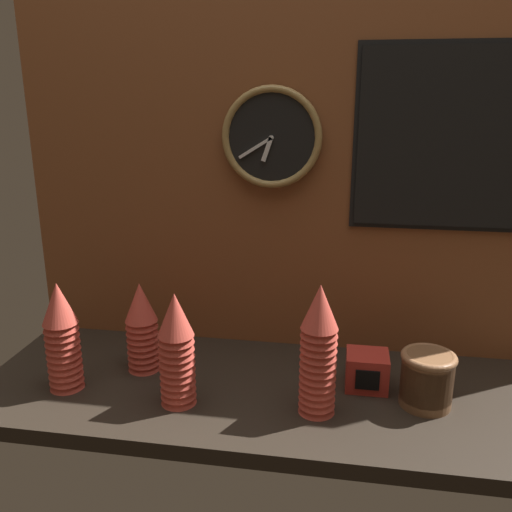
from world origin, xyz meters
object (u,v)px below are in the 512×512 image
Objects in this scene: napkin_dispenser at (367,370)px; wall_clock at (272,138)px; cup_stack_far_left at (62,337)px; cup_stack_center_right at (318,350)px; cup_stack_left at (142,327)px; menu_board at (446,139)px; bowl_stack_right at (427,378)px; cup_stack_center_left at (177,349)px.

wall_clock is at bearing 144.28° from napkin_dispenser.
cup_stack_far_left is at bearing -170.28° from napkin_dispenser.
cup_stack_center_right reaches higher than cup_stack_far_left.
cup_stack_center_right reaches higher than napkin_dispenser.
napkin_dispenser is at bearing -35.72° from wall_clock.
cup_stack_left is 0.52× the size of menu_board.
wall_clock reaches higher than bowl_stack_right.
cup_stack_center_left is 2.09× the size of bowl_stack_right.
cup_stack_center_right reaches higher than cup_stack_left.
cup_stack_far_left is 2.09× the size of bowl_stack_right.
cup_stack_center_left is 1.14× the size of cup_stack_left.
cup_stack_far_left is at bearing -160.00° from menu_board.
cup_stack_center_right is 33.35cm from cup_stack_center_left.
bowl_stack_right is at bearing -24.20° from napkin_dispenser.
napkin_dispenser is (45.17, 15.02, -9.59)cm from cup_stack_center_left.
cup_stack_left is 93.29cm from menu_board.
cup_stack_center_left reaches higher than bowl_stack_right.
cup_stack_center_right reaches higher than cup_stack_center_left.
cup_stack_far_left is at bearing -145.46° from wall_clock.
menu_board is at bearing 15.53° from cup_stack_left.
cup_stack_far_left is at bearing -175.68° from bowl_stack_right.
wall_clock reaches higher than cup_stack_far_left.
wall_clock reaches higher than cup_stack_center_right.
menu_board is at bearing 49.60° from cup_stack_center_right.
cup_stack_center_right is at bearing -164.17° from bowl_stack_right.
cup_stack_far_left is 20.37cm from cup_stack_left.
wall_clock is 0.57× the size of menu_board.
cup_stack_center_left reaches higher than napkin_dispenser.
cup_stack_center_right is 1.18× the size of wall_clock.
cup_stack_left is at bearing 175.55° from bowl_stack_right.
cup_stack_far_left is at bearing 176.03° from cup_stack_center_left.
cup_stack_left is 59.95cm from napkin_dispenser.
wall_clock is at bearing 34.54° from cup_stack_far_left.
napkin_dispenser is (-17.28, -20.83, -56.41)cm from menu_board.
wall_clock is 2.55× the size of napkin_dispenser.
cup_stack_center_left is at bearing -161.60° from napkin_dispenser.
bowl_stack_right is at bearing 4.32° from cup_stack_far_left.
cup_stack_center_right is 2.35× the size of bowl_stack_right.
wall_clock is (31.71, 20.42, 48.42)cm from cup_stack_left.
cup_stack_far_left is 1.00× the size of cup_stack_center_left.
wall_clock is (17.44, 34.96, 46.64)cm from cup_stack_center_left.
menu_board is at bearing 1.13° from wall_clock.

